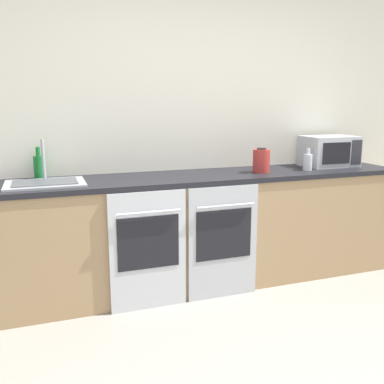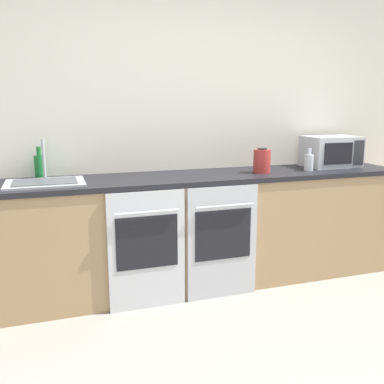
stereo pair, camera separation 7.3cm
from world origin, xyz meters
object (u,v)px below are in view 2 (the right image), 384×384
(microwave, at_px, (331,151))
(bottle_clear, at_px, (309,162))
(kettle, at_px, (262,161))
(bottle_green, at_px, (40,166))
(oven_left, at_px, (147,250))
(oven_right, at_px, (222,242))
(sink, at_px, (45,182))
(bottle_amber, at_px, (359,154))

(microwave, bearing_deg, bottle_clear, -154.39)
(bottle_clear, xyz_separation_m, kettle, (-0.43, 0.04, 0.02))
(bottle_clear, relative_size, bottle_green, 0.78)
(oven_left, relative_size, bottle_green, 3.63)
(oven_right, height_order, kettle, kettle)
(oven_right, xyz_separation_m, bottle_green, (-1.31, 0.56, 0.58))
(sink, bearing_deg, oven_left, -23.42)
(oven_left, distance_m, oven_right, 0.60)
(bottle_green, distance_m, kettle, 1.79)
(bottle_clear, bearing_deg, kettle, 174.93)
(oven_left, xyz_separation_m, bottle_green, (-0.71, 0.56, 0.58))
(oven_left, bearing_deg, kettle, 14.30)
(oven_left, distance_m, microwave, 1.97)
(kettle, bearing_deg, oven_left, -165.70)
(bottle_green, bearing_deg, bottle_clear, -8.37)
(bottle_amber, bearing_deg, kettle, -173.74)
(oven_left, relative_size, bottle_amber, 3.38)
(bottle_clear, relative_size, sink, 0.35)
(oven_right, distance_m, kettle, 0.79)
(microwave, distance_m, bottle_clear, 0.38)
(bottle_amber, height_order, bottle_green, bottle_amber)
(oven_left, height_order, kettle, kettle)
(oven_right, xyz_separation_m, sink, (-1.28, 0.29, 0.50))
(oven_left, xyz_separation_m, oven_right, (0.60, 0.00, 0.00))
(oven_right, relative_size, bottle_clear, 4.63)
(microwave, bearing_deg, sink, -177.73)
(microwave, xyz_separation_m, kettle, (-0.77, -0.12, -0.04))
(microwave, xyz_separation_m, bottle_clear, (-0.34, -0.16, -0.06))
(oven_right, distance_m, microwave, 1.43)
(kettle, relative_size, sink, 0.37)
(oven_left, relative_size, bottle_clear, 4.63)
(microwave, distance_m, sink, 2.51)
(microwave, xyz_separation_m, sink, (-2.51, -0.10, -0.12))
(oven_left, bearing_deg, bottle_amber, 10.28)
(oven_right, bearing_deg, oven_left, 180.00)
(oven_right, height_order, bottle_amber, bottle_amber)
(oven_right, relative_size, bottle_green, 3.63)
(oven_right, xyz_separation_m, bottle_amber, (1.55, 0.39, 0.59))
(microwave, distance_m, bottle_amber, 0.32)
(oven_right, bearing_deg, bottle_clear, 14.50)
(bottle_amber, bearing_deg, oven_left, -169.72)
(microwave, relative_size, bottle_green, 1.96)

